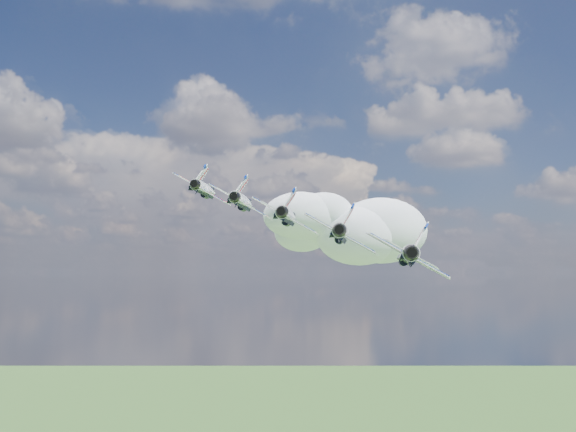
# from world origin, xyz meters

# --- Properties ---
(cloud_far) EXTENTS (69.19, 54.37, 27.18)m
(cloud_far) POSITION_xyz_m (25.00, 188.48, 164.46)
(cloud_far) COLOR white
(jet_0) EXTENTS (10.45, 13.94, 8.07)m
(jet_0) POSITION_xyz_m (1.44, 12.27, 157.49)
(jet_0) COLOR white
(jet_1) EXTENTS (10.45, 13.94, 8.07)m
(jet_1) POSITION_xyz_m (8.50, 5.40, 154.77)
(jet_1) COLOR white
(jet_2) EXTENTS (10.45, 13.94, 8.07)m
(jet_2) POSITION_xyz_m (15.57, -1.46, 152.04)
(jet_2) COLOR white
(jet_3) EXTENTS (10.45, 13.94, 8.07)m
(jet_3) POSITION_xyz_m (22.63, -8.32, 149.32)
(jet_3) COLOR white
(jet_4) EXTENTS (10.45, 13.94, 8.07)m
(jet_4) POSITION_xyz_m (29.69, -15.19, 146.59)
(jet_4) COLOR white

